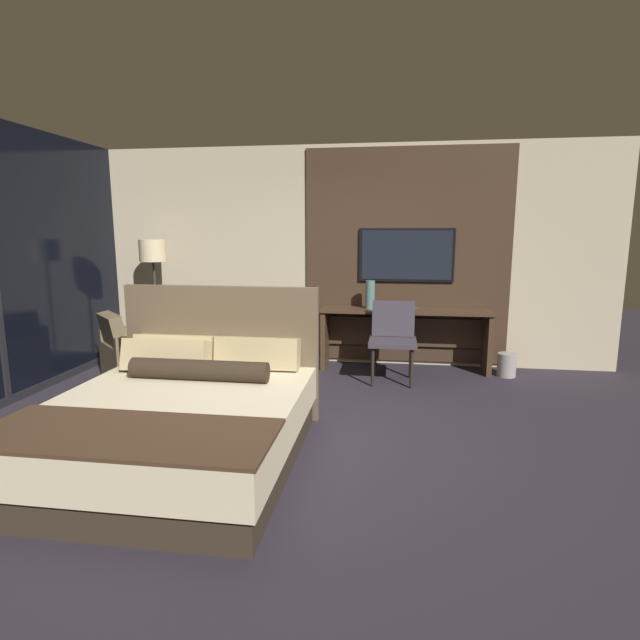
% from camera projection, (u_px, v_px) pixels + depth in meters
% --- Properties ---
extents(ground_plane, '(16.00, 16.00, 0.00)m').
position_uv_depth(ground_plane, '(290.00, 437.00, 4.21)').
color(ground_plane, '#28232D').
extents(wall_back_tv_panel, '(7.20, 0.09, 2.80)m').
position_uv_depth(wall_back_tv_panel, '(341.00, 256.00, 6.47)').
color(wall_back_tv_panel, '#BCAD8E').
rests_on(wall_back_tv_panel, ground_plane).
extents(bed, '(1.83, 2.11, 1.23)m').
position_uv_depth(bed, '(181.00, 418.00, 3.80)').
color(bed, '#33281E').
rests_on(bed, ground_plane).
extents(desk, '(2.07, 0.47, 0.77)m').
position_uv_depth(desk, '(405.00, 328.00, 6.25)').
color(desk, '#422D1E').
rests_on(desk, ground_plane).
extents(tv, '(1.19, 0.04, 0.67)m').
position_uv_depth(tv, '(406.00, 255.00, 6.28)').
color(tv, black).
extents(desk_chair, '(0.54, 0.53, 0.92)m').
position_uv_depth(desk_chair, '(393.00, 333.00, 5.77)').
color(desk_chair, '#38333D').
rests_on(desk_chair, ground_plane).
extents(armchair_by_window, '(1.01, 1.01, 0.80)m').
position_uv_depth(armchair_by_window, '(136.00, 355.00, 5.93)').
color(armchair_by_window, brown).
rests_on(armchair_by_window, ground_plane).
extents(floor_lamp, '(0.34, 0.34, 1.62)m').
position_uv_depth(floor_lamp, '(153.00, 260.00, 6.40)').
color(floor_lamp, '#282623').
rests_on(floor_lamp, ground_plane).
extents(vase_tall, '(0.12, 0.12, 0.35)m').
position_uv_depth(vase_tall, '(370.00, 295.00, 6.20)').
color(vase_tall, '#4C706B').
rests_on(vase_tall, desk).
extents(book, '(0.26, 0.22, 0.03)m').
position_uv_depth(book, '(409.00, 307.00, 6.23)').
color(book, '#332D28').
rests_on(book, desk).
extents(waste_bin, '(0.22, 0.22, 0.28)m').
position_uv_depth(waste_bin, '(507.00, 365.00, 5.98)').
color(waste_bin, gray).
rests_on(waste_bin, ground_plane).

